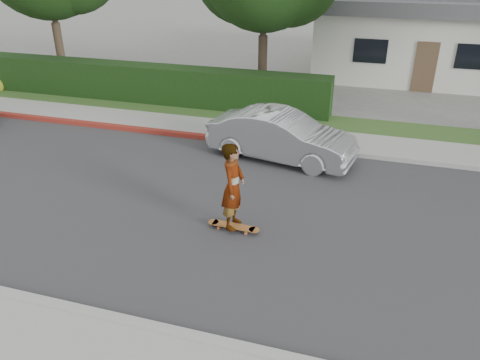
# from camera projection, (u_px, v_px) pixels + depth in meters

# --- Properties ---
(ground) EXTENTS (120.00, 120.00, 0.00)m
(ground) POSITION_uv_depth(u_px,v_px,m) (117.00, 193.00, 11.88)
(ground) COLOR slate
(ground) RESTS_ON ground
(road) EXTENTS (60.00, 8.00, 0.01)m
(road) POSITION_uv_depth(u_px,v_px,m) (117.00, 193.00, 11.88)
(road) COLOR #2D2D30
(road) RESTS_ON ground
(curb_far) EXTENTS (60.00, 0.20, 0.15)m
(curb_far) POSITION_uv_depth(u_px,v_px,m) (181.00, 134.00, 15.36)
(curb_far) COLOR #9E9E99
(curb_far) RESTS_ON ground
(curb_red_section) EXTENTS (12.00, 0.21, 0.15)m
(curb_red_section) POSITION_uv_depth(u_px,v_px,m) (51.00, 120.00, 16.65)
(curb_red_section) COLOR maroon
(curb_red_section) RESTS_ON ground
(sidewalk_far) EXTENTS (60.00, 1.60, 0.12)m
(sidewalk_far) POSITION_uv_depth(u_px,v_px,m) (191.00, 126.00, 16.14)
(sidewalk_far) COLOR gray
(sidewalk_far) RESTS_ON ground
(planting_strip) EXTENTS (60.00, 1.60, 0.10)m
(planting_strip) POSITION_uv_depth(u_px,v_px,m) (207.00, 112.00, 17.51)
(planting_strip) COLOR #2D4C1E
(planting_strip) RESTS_ON ground
(hedge) EXTENTS (15.00, 1.00, 1.50)m
(hedge) POSITION_uv_depth(u_px,v_px,m) (141.00, 84.00, 18.49)
(hedge) COLOR black
(hedge) RESTS_ON ground
(house) EXTENTS (10.60, 8.60, 4.30)m
(house) POSITION_uv_depth(u_px,v_px,m) (429.00, 28.00, 22.58)
(house) COLOR beige
(house) RESTS_ON ground
(skateboard) EXTENTS (1.20, 0.29, 0.11)m
(skateboard) POSITION_uv_depth(u_px,v_px,m) (233.00, 226.00, 10.27)
(skateboard) COLOR #C66336
(skateboard) RESTS_ON ground
(skateboarder) EXTENTS (0.47, 0.71, 1.94)m
(skateboarder) POSITION_uv_depth(u_px,v_px,m) (233.00, 186.00, 9.83)
(skateboarder) COLOR white
(skateboarder) RESTS_ON skateboard
(car_silver) EXTENTS (4.47, 2.25, 1.41)m
(car_silver) POSITION_uv_depth(u_px,v_px,m) (281.00, 136.00, 13.49)
(car_silver) COLOR silver
(car_silver) RESTS_ON ground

